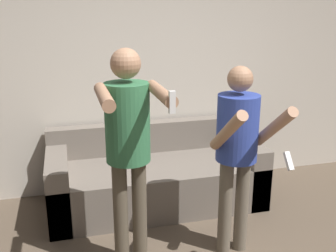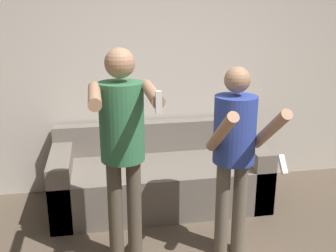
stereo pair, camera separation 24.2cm
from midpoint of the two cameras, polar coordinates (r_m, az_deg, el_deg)
wall_back at (r=4.24m, az=-3.86°, el=8.74°), size 6.40×0.06×2.70m
couch at (r=4.06m, az=-3.60°, el=-7.48°), size 2.11×0.91×0.77m
person_standing_left at (r=2.79m, az=-8.26°, el=-1.73°), size 0.44×0.70×1.69m
person_standing_right at (r=3.03m, az=7.87°, el=-2.45°), size 0.44×0.65×1.54m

